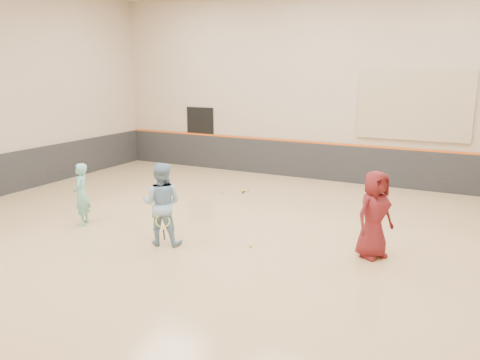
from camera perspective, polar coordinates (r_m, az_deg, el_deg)
The scene contains 14 objects.
room at distance 10.04m, azimuth -0.61°, elevation -2.39°, with size 15.04×12.04×6.22m.
wainscot_back at distance 15.50m, azimuth 9.55°, elevation 2.24°, with size 14.90×0.04×1.20m, color #232326.
wainscot_left at distance 14.96m, azimuth -26.97°, elevation 0.56°, with size 0.04×11.90×1.20m, color #232326.
accent_stripe at distance 15.38m, azimuth 9.63°, elevation 4.50°, with size 14.90×0.03×0.06m, color #D85914.
acoustic_panel at distance 14.67m, azimuth 20.43°, elevation 8.47°, with size 3.20×0.08×2.00m, color tan.
doorway at distance 17.26m, azimuth -4.84°, elevation 5.18°, with size 1.10×0.05×2.20m, color black.
girl at distance 11.39m, azimuth -18.79°, elevation -1.66°, with size 0.53×0.35×1.45m, color #6DBDAF.
instructor at distance 9.69m, azimuth -9.52°, elevation -2.87°, with size 0.84×0.65×1.72m, color #7FA6C4.
young_man at distance 9.25m, azimuth 16.06°, elevation -4.06°, with size 0.83×0.54×1.70m, color maroon.
held_racket at distance 9.46m, azimuth -9.41°, elevation -4.97°, with size 0.41×0.41×0.53m, color #CBE131, non-canonical shape.
spare_racket at distance 13.97m, azimuth 0.58°, elevation -1.13°, with size 0.72×0.72×0.09m, color #A9BD29, non-canonical shape.
ball_under_racket at distance 9.61m, azimuth 1.30°, elevation -8.03°, with size 0.07×0.07×0.07m, color #C5DD33.
ball_in_hand at distance 9.01m, azimuth 16.29°, elevation -3.13°, with size 0.07×0.07×0.07m, color #B7D030.
ball_beside_spare at distance 13.64m, azimuth -2.08°, elevation -1.54°, with size 0.07×0.07×0.07m, color #BFDB33.
Camera 1 is at (4.43, -8.59, 3.53)m, focal length 35.00 mm.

